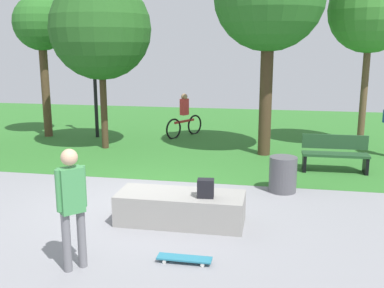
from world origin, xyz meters
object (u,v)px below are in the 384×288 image
tree_broad_elm (371,11)px  lamp_post (94,54)px  cyclist_on_bicycle (184,118)px  skateboard_by_ledge (184,258)px  tree_young_birch (41,25)px  park_bench_center_lawn (335,153)px  tree_leaning_ash (101,29)px  skater_performing_trick (72,200)px  concrete_ledge (181,208)px  backpack_on_ledge (206,188)px  trash_bin (283,174)px

tree_broad_elm → lamp_post: (-8.60, 0.15, -1.23)m
lamp_post → cyclist_on_bicycle: size_ratio=2.94×
skateboard_by_ledge → tree_young_birch: bearing=128.4°
tree_young_birch → cyclist_on_bicycle: tree_young_birch is taller
tree_broad_elm → lamp_post: bearing=179.0°
park_bench_center_lawn → tree_young_birch: bearing=163.0°
lamp_post → tree_leaning_ash: bearing=-59.8°
skateboard_by_ledge → tree_broad_elm: bearing=65.2°
tree_leaning_ash → lamp_post: 1.93m
skater_performing_trick → skateboard_by_ledge: bearing=17.2°
concrete_ledge → backpack_on_ledge: size_ratio=7.00×
skateboard_by_ledge → lamp_post: size_ratio=0.17×
concrete_ledge → backpack_on_ledge: backpack_on_ledge is taller
backpack_on_ledge → skater_performing_trick: size_ratio=0.18×
backpack_on_ledge → trash_bin: 2.61m
concrete_ledge → skateboard_by_ledge: bearing=-75.9°
skater_performing_trick → park_bench_center_lawn: (4.19, 5.87, -0.54)m
concrete_ledge → skateboard_by_ledge: size_ratio=2.80×
tree_young_birch → park_bench_center_lawn: bearing=-17.0°
skateboard_by_ledge → tree_young_birch: tree_young_birch is taller
backpack_on_ledge → park_bench_center_lawn: (2.62, 4.06, -0.22)m
skateboard_by_ledge → tree_leaning_ash: bearing=119.6°
concrete_ledge → skater_performing_trick: size_ratio=1.29×
tree_broad_elm → trash_bin: bearing=-117.0°
concrete_ledge → tree_young_birch: 9.80m
tree_broad_elm → backpack_on_ledge: bearing=-118.3°
park_bench_center_lawn → tree_broad_elm: bearing=69.0°
backpack_on_ledge → skateboard_by_ledge: 1.50m
skater_performing_trick → cyclist_on_bicycle: skater_performing_trick is taller
skater_performing_trick → tree_leaning_ash: tree_leaning_ash is taller
backpack_on_ledge → cyclist_on_bicycle: 8.00m
skater_performing_trick → tree_leaning_ash: (-2.42, 7.31, 2.54)m
lamp_post → cyclist_on_bicycle: 3.72m
skateboard_by_ledge → park_bench_center_lawn: (2.72, 5.42, 0.42)m
backpack_on_ledge → tree_broad_elm: tree_broad_elm is taller
skateboard_by_ledge → skater_performing_trick: bearing=-162.8°
concrete_ledge → tree_leaning_ash: tree_leaning_ash is taller
tree_leaning_ash → trash_bin: 7.01m
tree_broad_elm → lamp_post: size_ratio=1.12×
park_bench_center_lawn → cyclist_on_bicycle: (-4.58, 3.69, 0.15)m
tree_broad_elm → cyclist_on_bicycle: size_ratio=3.30×
concrete_ledge → lamp_post: lamp_post is taller
tree_broad_elm → trash_bin: size_ratio=6.90×
park_bench_center_lawn → trash_bin: park_bench_center_lawn is taller
park_bench_center_lawn → lamp_post: (-7.51, 2.98, 2.34)m
skater_performing_trick → tree_broad_elm: 10.63m
skater_performing_trick → park_bench_center_lawn: bearing=54.5°
skater_performing_trick → tree_leaning_ash: bearing=108.3°
skateboard_by_ledge → tree_broad_elm: size_ratio=0.15×
trash_bin → lamp_post: bearing=142.2°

